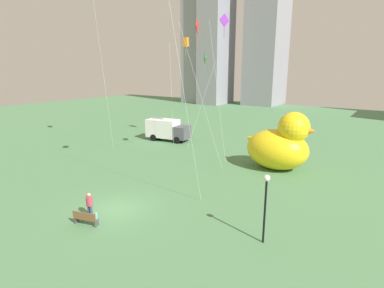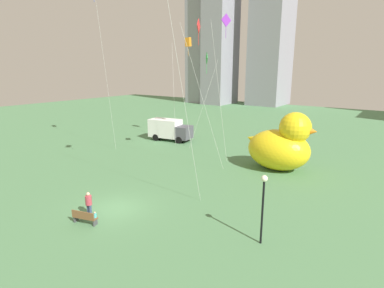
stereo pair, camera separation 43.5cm
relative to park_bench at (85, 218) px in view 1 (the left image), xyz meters
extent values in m
plane|color=#4E7E52|center=(-0.07, 2.59, -0.47)|extent=(140.00, 140.00, 0.00)
cube|color=brown|center=(-0.02, 0.07, -0.05)|extent=(1.70, 0.88, 0.06)
cube|color=brown|center=(0.03, -0.11, 0.20)|extent=(1.59, 0.51, 0.45)
cube|color=#47474C|center=(-0.73, -0.13, -0.28)|extent=(0.18, 0.38, 0.39)
cube|color=#47474C|center=(0.69, 0.28, -0.28)|extent=(0.18, 0.38, 0.39)
cylinder|color=#38476B|center=(-0.73, 0.83, -0.06)|extent=(0.19, 0.19, 0.84)
cylinder|color=#38476B|center=(-0.51, 0.83, -0.06)|extent=(0.19, 0.19, 0.84)
cylinder|color=#B23F4C|center=(-0.62, 0.83, 0.67)|extent=(0.42, 0.42, 0.63)
sphere|color=#D8AD8C|center=(-0.62, 0.83, 1.11)|extent=(0.24, 0.24, 0.24)
cylinder|color=silver|center=(0.51, 0.38, -0.27)|extent=(0.10, 0.10, 0.41)
cylinder|color=silver|center=(0.61, 0.38, -0.27)|extent=(0.10, 0.10, 0.41)
cylinder|color=#4CBFC6|center=(0.56, 0.38, 0.10)|extent=(0.21, 0.21, 0.31)
sphere|color=#D8AD8C|center=(0.56, 0.38, 0.31)|extent=(0.12, 0.12, 0.12)
ellipsoid|color=yellow|center=(5.98, 17.65, 1.48)|extent=(5.98, 4.42, 3.90)
sphere|color=yellow|center=(7.42, 17.65, 3.78)|extent=(2.91, 2.91, 2.91)
cone|color=orange|center=(8.73, 17.65, 3.64)|extent=(1.31, 1.31, 1.31)
cone|color=yellow|center=(3.38, 17.65, 2.13)|extent=(1.79, 1.56, 1.88)
cylinder|color=black|center=(9.94, 4.41, 1.38)|extent=(0.12, 0.12, 3.71)
sphere|color=#EAEACC|center=(9.94, 4.41, 3.38)|extent=(0.37, 0.37, 0.37)
cube|color=white|center=(-11.11, 20.96, 1.18)|extent=(4.53, 2.94, 2.40)
cube|color=#4C4C56|center=(-8.21, 21.42, 0.82)|extent=(1.98, 2.53, 1.68)
cylinder|color=black|center=(-8.41, 21.39, -0.02)|extent=(1.27, 2.51, 0.90)
cylinder|color=black|center=(-11.99, 20.82, -0.02)|extent=(1.27, 2.51, 0.90)
cube|color=gray|center=(-34.07, 65.21, 15.51)|extent=(6.55, 9.19, 31.96)
cube|color=gray|center=(-28.07, 64.27, 17.48)|extent=(6.35, 10.00, 35.90)
cube|color=gray|center=(-16.07, 69.97, 15.38)|extent=(8.59, 11.23, 31.70)
cylinder|color=silver|center=(-0.38, 17.00, 6.65)|extent=(2.24, 0.04, 14.24)
cube|color=purple|center=(-0.40, 18.11, 13.77)|extent=(0.48, 1.22, 1.27)
cylinder|color=purple|center=(-0.40, 18.11, 12.87)|extent=(0.04, 0.04, 1.60)
cylinder|color=silver|center=(0.29, 13.02, 6.22)|extent=(2.89, 3.06, 13.39)
cube|color=red|center=(-1.22, 14.46, 12.91)|extent=(0.52, 1.21, 1.27)
cylinder|color=red|center=(-1.22, 14.46, 12.01)|extent=(0.04, 0.04, 1.60)
cylinder|color=silver|center=(-9.58, 21.04, 5.93)|extent=(2.64, 2.79, 12.82)
cube|color=orange|center=(-8.21, 22.35, 12.34)|extent=(0.69, 0.81, 1.17)
cylinder|color=orange|center=(-8.21, 22.35, 11.44)|extent=(0.04, 0.04, 1.60)
cylinder|color=silver|center=(-4.47, 20.32, 4.86)|extent=(2.49, 2.42, 10.67)
cube|color=green|center=(-3.28, 19.09, 10.19)|extent=(0.87, 1.01, 1.27)
cylinder|color=green|center=(-3.28, 19.09, 9.29)|extent=(0.04, 0.04, 1.60)
cylinder|color=silver|center=(3.58, 5.27, 8.98)|extent=(0.81, 3.90, 18.92)
cylinder|color=silver|center=(-12.75, 12.76, 8.65)|extent=(0.32, 1.87, 18.25)
camera|label=1|loc=(15.37, -10.59, 9.09)|focal=28.60mm
camera|label=2|loc=(15.72, -10.35, 9.09)|focal=28.60mm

